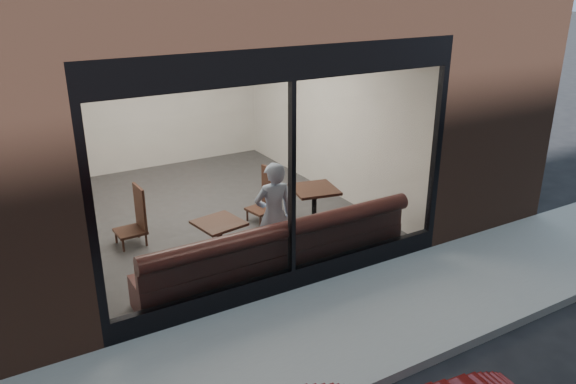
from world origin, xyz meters
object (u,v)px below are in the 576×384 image
person (274,215)px  cafe_chair_right (262,209)px  banquette (277,262)px  cafe_table_right (314,189)px  cafe_chair_left (130,231)px  cafe_table_left (219,223)px

person → cafe_chair_right: person is taller
banquette → cafe_table_right: bearing=38.2°
banquette → cafe_table_right: (1.25, 0.98, 0.52)m
person → cafe_table_right: person is taller
person → cafe_chair_right: size_ratio=3.58×
banquette → cafe_chair_left: banquette is taller
banquette → person: size_ratio=2.55×
cafe_table_left → cafe_table_right: (1.86, 0.43, 0.00)m
banquette → person: bearing=68.0°
cafe_table_left → cafe_chair_right: 1.82m
person → cafe_chair_left: 2.39m
person → cafe_table_left: (-0.74, 0.23, -0.04)m
cafe_chair_left → person: bearing=131.6°
cafe_chair_left → cafe_chair_right: (2.17, -0.26, 0.00)m
person → cafe_chair_left: (-1.62, 1.67, -0.54)m
cafe_table_left → cafe_chair_left: size_ratio=1.37×
cafe_chair_right → cafe_table_left: bearing=32.0°
cafe_table_left → person: bearing=-17.4°
person → cafe_chair_right: 1.61m
banquette → cafe_table_left: (-0.61, 0.55, 0.52)m
cafe_table_right → cafe_chair_right: bearing=127.2°
cafe_table_left → cafe_chair_right: cafe_table_left is taller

